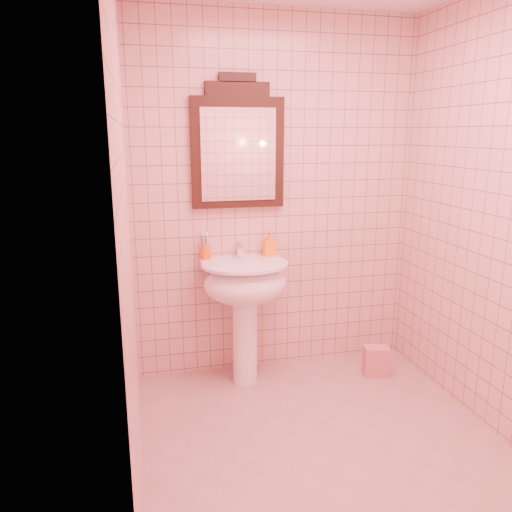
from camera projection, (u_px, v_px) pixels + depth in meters
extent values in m
plane|color=tan|center=(327.00, 449.00, 2.76)|extent=(2.20, 2.20, 0.00)
cube|color=#D5A495|center=(276.00, 199.00, 3.50)|extent=(2.00, 0.02, 2.50)
cylinder|color=white|center=(245.00, 334.00, 3.44)|extent=(0.17, 0.17, 0.70)
ellipsoid|color=white|center=(245.00, 284.00, 3.33)|extent=(0.56, 0.46, 0.28)
cube|color=white|center=(240.00, 261.00, 3.46)|extent=(0.56, 0.15, 0.05)
cylinder|color=white|center=(245.00, 264.00, 3.30)|extent=(0.58, 0.58, 0.02)
cylinder|color=white|center=(240.00, 251.00, 3.44)|extent=(0.04, 0.04, 0.09)
cylinder|color=white|center=(242.00, 248.00, 3.38)|extent=(0.02, 0.10, 0.02)
cylinder|color=white|center=(243.00, 252.00, 3.34)|extent=(0.02, 0.02, 0.04)
cube|color=white|center=(240.00, 243.00, 3.44)|extent=(0.02, 0.07, 0.01)
cube|color=black|center=(238.00, 153.00, 3.33)|extent=(0.63, 0.05, 0.73)
cube|color=black|center=(237.00, 89.00, 3.24)|extent=(0.42, 0.05, 0.09)
cube|color=black|center=(237.00, 77.00, 3.22)|extent=(0.24, 0.05, 0.06)
cube|color=white|center=(239.00, 155.00, 3.31)|extent=(0.51, 0.01, 0.61)
cylinder|color=#DE5812|center=(205.00, 253.00, 3.40)|extent=(0.07, 0.07, 0.09)
cylinder|color=silver|center=(208.00, 247.00, 3.39)|extent=(0.01, 0.01, 0.17)
cylinder|color=#338CD8|center=(206.00, 247.00, 3.40)|extent=(0.01, 0.01, 0.17)
cylinder|color=#E5334C|center=(204.00, 247.00, 3.40)|extent=(0.01, 0.01, 0.17)
cylinder|color=#3FBF59|center=(203.00, 247.00, 3.39)|extent=(0.01, 0.01, 0.17)
cylinder|color=#D8CC4C|center=(204.00, 248.00, 3.37)|extent=(0.01, 0.01, 0.17)
cylinder|color=purple|center=(207.00, 248.00, 3.38)|extent=(0.01, 0.01, 0.17)
imported|color=orange|center=(269.00, 244.00, 3.48)|extent=(0.08, 0.08, 0.18)
cube|color=#D67E85|center=(376.00, 361.00, 3.58)|extent=(0.20, 0.15, 0.22)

